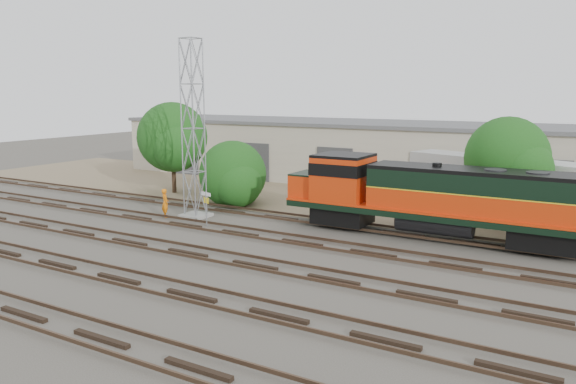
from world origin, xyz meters
The scene contains 12 objects.
ground centered at (0.00, 0.00, 0.00)m, with size 140.00×140.00×0.00m, color #47423A.
dirt_strip centered at (0.00, 15.00, 0.01)m, with size 80.00×16.00×0.02m, color #726047.
tracks centered at (0.00, -3.00, 0.08)m, with size 80.00×20.40×0.28m.
warehouse centered at (0.04, 22.98, 2.65)m, with size 58.40×10.40×5.30m.
locomotive centered at (5.43, 6.00, 2.35)m, with size 17.00×2.98×4.09m.
signal_tower centered at (-9.03, 3.74, 5.42)m, with size 1.64×1.64×11.14m.
sign_post centered at (-6.80, 2.05, 1.48)m, with size 0.85×0.27×2.12m.
worker centered at (-10.66, 2.72, 0.93)m, with size 0.67×0.44×1.85m, color orange.
semi_trailer centered at (8.32, 12.96, 2.43)m, with size 12.72×6.39×3.87m.
tree_west centered at (-15.85, 9.51, 4.28)m, with size 5.74×5.47×7.15m.
tree_mid centered at (-9.34, 8.41, 2.00)m, with size 5.05×4.81×4.81m.
tree_east centered at (8.70, 10.78, 3.99)m, with size 5.09×4.85×6.54m.
Camera 1 is at (13.80, -23.66, 7.98)m, focal length 35.00 mm.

